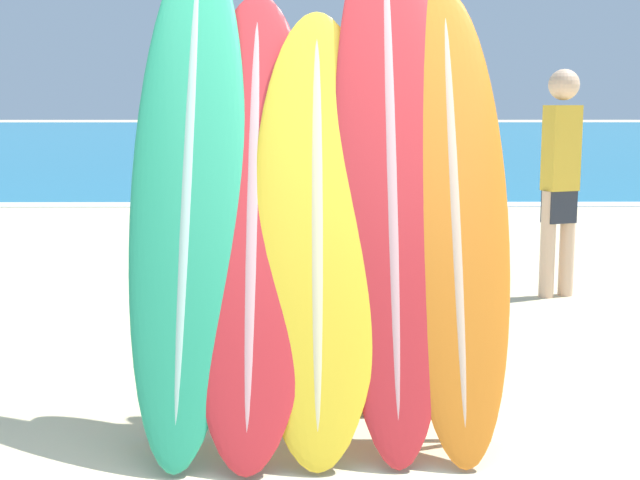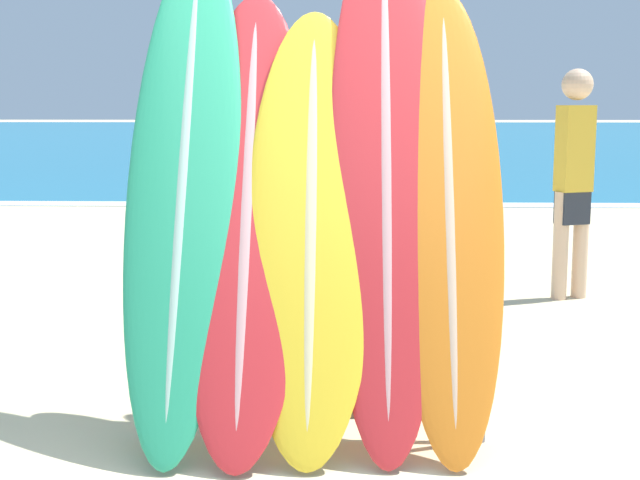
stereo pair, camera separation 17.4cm
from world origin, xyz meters
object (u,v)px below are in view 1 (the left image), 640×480
at_px(person_mid_beach, 311,171).
at_px(person_near_water, 560,174).
at_px(surfboard_slot_0, 188,180).
at_px(surfboard_slot_2, 317,223).
at_px(surfboard_slot_3, 391,166).
at_px(surfboard_slot_4, 454,210).
at_px(surfboard_slot_1, 253,211).
at_px(surfboard_rack, 321,349).

bearing_deg(person_mid_beach, person_near_water, -102.45).
height_order(surfboard_slot_0, surfboard_slot_2, surfboard_slot_0).
xyz_separation_m(surfboard_slot_3, surfboard_slot_4, (0.28, -0.09, -0.19)).
xyz_separation_m(surfboard_slot_1, surfboard_slot_3, (0.62, 0.07, 0.19)).
bearing_deg(surfboard_slot_2, person_near_water, 57.23).
height_order(surfboard_slot_3, surfboard_slot_4, surfboard_slot_3).
relative_size(surfboard_slot_3, person_near_water, 1.39).
bearing_deg(surfboard_slot_1, person_near_water, 53.01).
height_order(surfboard_slot_1, person_near_water, surfboard_slot_1).
xyz_separation_m(surfboard_slot_0, person_mid_beach, (0.54, 3.68, -0.23)).
xyz_separation_m(person_near_water, person_mid_beach, (-1.93, 0.84, -0.03)).
bearing_deg(surfboard_slot_4, person_near_water, 66.29).
bearing_deg(surfboard_slot_0, surfboard_slot_2, -9.53).
relative_size(person_near_water, person_mid_beach, 1.04).
bearing_deg(surfboard_rack, surfboard_slot_1, 158.59).
bearing_deg(person_mid_beach, surfboard_rack, -168.10).
relative_size(surfboard_slot_4, person_near_water, 1.17).
bearing_deg(surfboard_slot_2, surfboard_rack, -76.87).
distance_m(surfboard_slot_2, surfboard_slot_4, 0.61).
bearing_deg(person_near_water, surfboard_slot_3, -139.98).
height_order(surfboard_slot_2, surfboard_slot_4, surfboard_slot_4).
distance_m(surfboard_slot_4, person_near_water, 3.19).
bearing_deg(surfboard_slot_3, surfboard_rack, -149.60).
distance_m(surfboard_slot_3, surfboard_slot_4, 0.35).
bearing_deg(surfboard_rack, surfboard_slot_4, 9.17).
distance_m(surfboard_slot_0, surfboard_slot_1, 0.32).
xyz_separation_m(surfboard_slot_4, person_near_water, (1.28, 2.92, -0.07)).
bearing_deg(person_mid_beach, surfboard_slot_3, -163.14).
bearing_deg(surfboard_slot_0, surfboard_slot_3, 0.75).
relative_size(surfboard_rack, surfboard_slot_1, 0.75).
xyz_separation_m(surfboard_slot_3, person_mid_beach, (-0.37, 3.67, -0.29)).
relative_size(surfboard_slot_1, surfboard_slot_2, 1.05).
height_order(surfboard_rack, surfboard_slot_3, surfboard_slot_3).
relative_size(surfboard_slot_2, surfboard_slot_3, 0.80).
xyz_separation_m(surfboard_rack, surfboard_slot_4, (0.59, 0.10, 0.61)).
relative_size(surfboard_rack, person_near_water, 0.87).
bearing_deg(surfboard_slot_1, surfboard_slot_2, -8.69).
distance_m(surfboard_slot_2, person_mid_beach, 3.78).
relative_size(surfboard_slot_3, surfboard_slot_4, 1.18).
bearing_deg(surfboard_slot_4, surfboard_slot_3, 161.93).
xyz_separation_m(surfboard_slot_2, person_near_water, (1.89, 2.94, -0.02)).
bearing_deg(surfboard_slot_2, surfboard_slot_1, 171.31).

